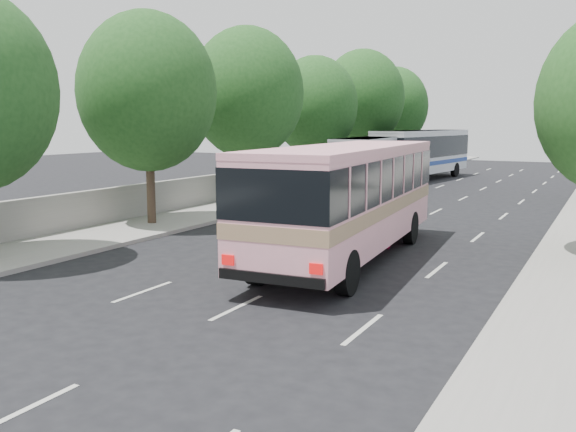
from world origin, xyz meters
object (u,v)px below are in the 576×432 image
Objects in this scene: pink_taxi at (378,220)px; tour_coach_rear at (422,150)px; tour_coach_front at (372,158)px; pink_bus at (348,189)px; white_pickup at (325,196)px.

tour_coach_rear is (-5.50, 24.85, 1.51)m from pink_taxi.
tour_coach_front is at bearing -88.85° from tour_coach_rear.
pink_bus is 2.59× the size of pink_taxi.
white_pickup is at bearing 127.75° from pink_taxi.
tour_coach_rear is at bearing 94.13° from white_pickup.
pink_taxi is at bearing -47.79° from white_pickup.
pink_taxi is (-0.30, 3.65, -1.50)m from pink_bus.
tour_coach_front is (-6.39, 16.32, 1.29)m from pink_taxi.
tour_coach_front reaches higher than pink_taxi.
white_pickup is 0.40× the size of tour_coach_rear.
tour_coach_front is at bearing 109.14° from pink_taxi.
tour_coach_front is 8.58m from tour_coach_rear.
white_pickup is at bearing -81.04° from tour_coach_rear.
white_pickup is at bearing 114.12° from pink_bus.
pink_taxi reaches higher than white_pickup.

